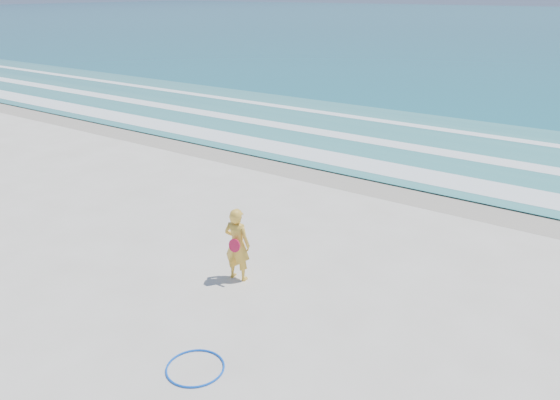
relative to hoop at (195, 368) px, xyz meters
The scene contains 8 objects.
ground 1.63m from the hoop, 159.01° to the left, with size 400.00×400.00×0.00m, color silver.
wet_sand 9.70m from the hoop, 99.01° to the left, with size 400.00×2.40×0.00m, color #B2A893.
shallow 14.66m from the hoop, 95.95° to the left, with size 400.00×10.00×0.01m, color #59B7AD.
foam_near 10.99m from the hoop, 97.95° to the left, with size 400.00×1.40×0.01m, color white.
foam_mid 13.87m from the hoop, 96.29° to the left, with size 400.00×0.90×0.01m, color white.
foam_far 17.15m from the hoop, 95.08° to the left, with size 400.00×0.60×0.01m, color white.
hoop is the anchor object (origin of this frame).
woman 2.98m from the hoop, 115.96° to the left, with size 0.61×0.44×1.53m.
Camera 1 is at (6.61, -5.50, 5.52)m, focal length 35.00 mm.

